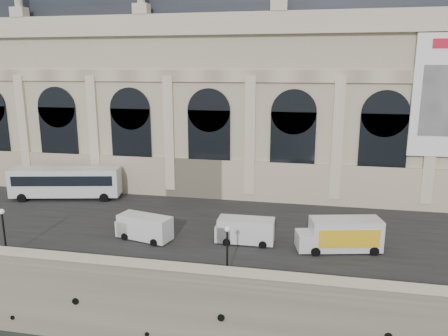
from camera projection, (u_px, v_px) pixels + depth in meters
The scene contains 10 objects.
quay at pixel (255, 194), 66.85m from camera, with size 160.00×70.00×6.00m, color gray.
street at pixel (229, 222), 46.11m from camera, with size 160.00×24.00×0.06m, color #2D2D2D.
parapet at pixel (197, 275), 33.18m from camera, with size 160.00×1.40×1.21m.
museum at pixel (210, 84), 60.26m from camera, with size 69.00×18.70×29.10m.
bus_left at pixel (66, 182), 53.80m from camera, with size 13.56×5.49×3.92m.
van_b at pixel (142, 227), 41.38m from camera, with size 5.65×3.20×2.37m.
van_c at pixel (242, 230), 40.50m from camera, with size 5.41×2.31×2.39m.
box_truck at pixel (341, 235), 38.70m from camera, with size 7.71×3.93×2.97m.
lamp_left at pixel (4, 233), 37.22m from camera, with size 0.44×0.44×4.36m.
lamp_right at pixel (227, 252), 33.76m from camera, with size 0.42×0.42×4.17m.
Camera 1 is at (8.01, -28.88, 22.05)m, focal length 35.00 mm.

